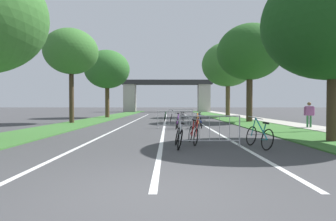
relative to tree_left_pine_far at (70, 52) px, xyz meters
The scene contains 27 objects.
ground_plane 18.43m from the tree_left_pine_far, 65.94° to the right, with size 300.00×300.00×0.00m, color #3D3D3F.
grass_verge_left 10.40m from the tree_left_pine_far, 85.62° to the left, with size 3.04×60.85×0.05m, color #386B2D.
grass_verge_right 17.16m from the tree_left_pine_far, 32.84° to the left, with size 3.04×60.85×0.05m, color #386B2D.
sidewalk_path_right 19.24m from the tree_left_pine_far, 28.57° to the left, with size 2.02×60.85×0.08m, color #ADA89E.
lane_stripe_center 9.16m from the tree_left_pine_far, 12.06° to the left, with size 0.14×35.20×0.01m, color silver.
lane_stripe_right_lane 11.43m from the tree_left_pine_far, ahead, with size 0.14×35.20×0.01m, color silver.
lane_stripe_left_lane 7.21m from the tree_left_pine_far, 19.05° to the left, with size 0.14×35.20×0.01m, color silver.
overpass_bridge 34.99m from the tree_left_pine_far, 78.16° to the left, with size 18.60×2.90×6.54m.
tree_left_pine_far is the anchor object (origin of this frame).
tree_left_pine_near 8.99m from the tree_left_pine_far, 85.71° to the left, with size 4.96×4.96×7.48m.
tree_right_oak_near 17.07m from the tree_left_pine_far, 36.73° to the right, with size 5.24×5.24×6.82m.
tree_right_oak_mid 14.26m from the tree_left_pine_far, ahead, with size 5.38×5.38×8.07m.
tree_right_maple_mid 17.57m from the tree_left_pine_far, 35.31° to the left, with size 5.99×5.99×8.64m.
lamppost_with_sign 17.43m from the tree_left_pine_far, 20.47° to the right, with size 0.56×0.32×5.85m.
crowd_barrier_nearest 15.05m from the tree_left_pine_far, 51.44° to the right, with size 2.15×0.46×1.05m.
crowd_barrier_second 10.18m from the tree_left_pine_far, 28.20° to the right, with size 2.17×0.54×1.05m.
crowd_barrier_third 10.24m from the tree_left_pine_far, 17.60° to the left, with size 2.17×0.54×1.05m.
bicycle_purple_0 10.58m from the tree_left_pine_far, 30.52° to the right, with size 0.52×1.66×0.95m.
bicycle_teal_1 16.37m from the tree_left_pine_far, 47.96° to the right, with size 0.54×1.72×1.03m.
bicycle_orange_2 11.50m from the tree_left_pine_far, 27.68° to the right, with size 0.43×1.72×0.97m.
bicycle_white_3 9.52m from the tree_left_pine_far, 16.92° to the left, with size 0.50×1.68×1.01m.
bicycle_silver_4 14.83m from the tree_left_pine_far, 56.03° to the right, with size 0.44×1.71×0.91m.
bicycle_red_5 14.46m from the tree_left_pine_far, 51.94° to the right, with size 0.54×1.63×0.96m.
bicycle_black_6 10.26m from the tree_left_pine_far, 14.47° to the left, with size 0.47×1.71×0.90m.
bicycle_blue_7 11.37m from the tree_left_pine_far, 21.87° to the right, with size 0.50×1.75×0.97m.
bicycle_green_8 9.34m from the tree_left_pine_far, 23.49° to the left, with size 0.48×1.69×0.93m.
pedestrian_with_backpack 17.09m from the tree_left_pine_far, 15.90° to the right, with size 0.56×0.37×1.59m.
Camera 1 is at (0.24, -4.11, 1.41)m, focal length 28.09 mm.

